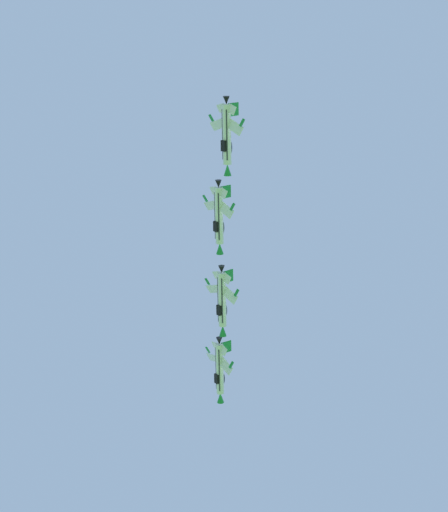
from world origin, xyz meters
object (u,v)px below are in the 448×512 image
fighter_jet_left_wing (222,301)px  fighter_jet_left_outer (227,136)px  fighter_jet_right_wing (219,217)px  fighter_jet_lead (220,370)px

fighter_jet_left_wing → fighter_jet_left_outer: fighter_jet_left_outer is taller
fighter_jet_left_wing → fighter_jet_right_wing: 17.82m
fighter_jet_lead → fighter_jet_right_wing: 35.29m
fighter_jet_lead → fighter_jet_left_wing: (2.08, -17.58, -3.07)m
fighter_jet_left_outer → fighter_jet_left_wing: bearing=92.6°
fighter_jet_left_wing → fighter_jet_right_wing: bearing=-91.0°
fighter_jet_left_wing → fighter_jet_left_outer: size_ratio=1.00×
fighter_jet_lead → fighter_jet_right_wing: size_ratio=1.00×
fighter_jet_lead → fighter_jet_left_outer: size_ratio=1.00×
fighter_jet_right_wing → fighter_jet_left_outer: bearing=-83.6°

